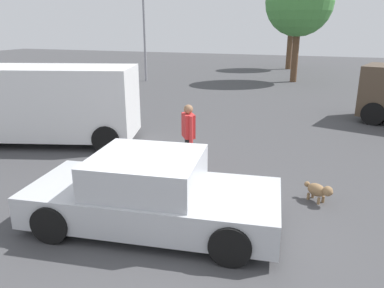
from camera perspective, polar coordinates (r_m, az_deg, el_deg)
name	(u,v)px	position (r m, az deg, el deg)	size (l,w,h in m)	color
ground_plane	(169,230)	(6.66, -3.53, -12.92)	(80.00, 80.00, 0.00)	#424244
sedan_foreground	(152,194)	(6.59, -6.15, -7.55)	(4.49, 2.38, 1.29)	#B7BABF
dog	(319,190)	(7.92, 18.64, -6.66)	(0.55, 0.47, 0.41)	olive
van_white	(52,102)	(11.86, -20.43, 5.96)	(5.17, 3.26, 2.24)	white
pedestrian	(188,132)	(8.96, -0.55, 1.88)	(0.43, 0.48, 1.60)	black
light_post_near	(143,2)	(23.94, -7.38, 20.59)	(0.44, 0.44, 6.96)	gray
tree_back_left	(299,2)	(24.23, 15.94, 19.94)	(3.93, 3.93, 6.61)	brown
tree_back_center	(292,11)	(31.33, 14.95, 18.86)	(3.35, 3.35, 6.06)	brown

